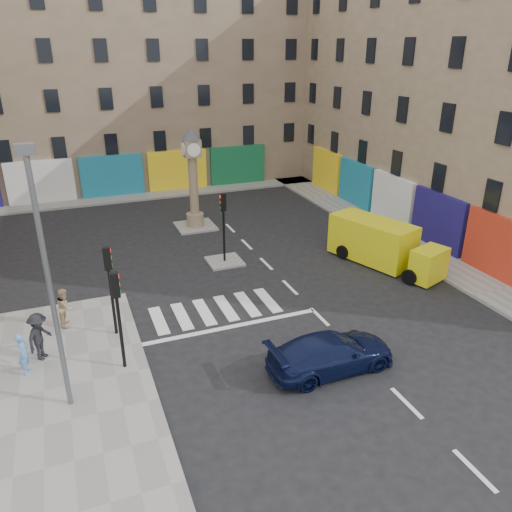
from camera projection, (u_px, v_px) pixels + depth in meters
ground at (331, 328)px, 20.55m from camera, size 120.00×120.00×0.00m
sidewalk_left at (45, 428)px, 15.12m from camera, size 7.00×16.00×0.15m
sidewalk_right at (374, 225)px, 32.00m from camera, size 2.60×30.00×0.15m
sidewalk_far at (142, 196)px, 38.20m from camera, size 32.00×2.40×0.15m
island_near at (225, 261)px, 26.71m from camera, size 1.80×1.80×0.12m
island_far at (196, 226)px, 31.85m from camera, size 2.40×2.40×0.12m
building_right at (471, 93)px, 31.00m from camera, size 10.00×30.00×16.00m
building_far at (121, 75)px, 39.86m from camera, size 32.00×10.00×17.00m
traffic_light_left_near at (117, 306)px, 16.91m from camera, size 0.28×0.22×3.70m
traffic_light_left_far at (110, 277)px, 18.97m from camera, size 0.28×0.22×3.70m
traffic_light_island at (223, 217)px, 25.72m from camera, size 0.28×0.22×3.70m
lamp_post at (47, 272)px, 14.22m from camera, size 0.50×0.25×8.30m
clock_pillar at (193, 173)px, 30.48m from camera, size 1.20×1.20×6.10m
navy_sedan at (331, 353)px, 17.72m from camera, size 4.76×2.04×1.37m
yellow_van at (382, 244)px, 26.12m from camera, size 3.81×6.52×2.28m
pedestrian_blue at (24, 353)px, 17.26m from camera, size 0.46×0.62×1.55m
pedestrian_tan at (65, 307)px, 20.23m from camera, size 0.71×0.86×1.62m
pedestrian_dark at (39, 336)px, 18.00m from camera, size 1.21×1.37×1.84m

